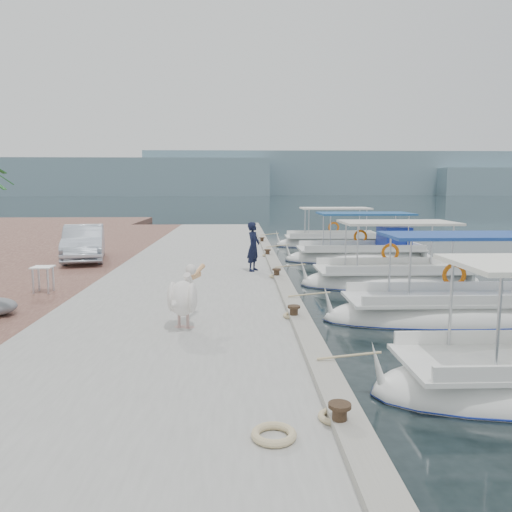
% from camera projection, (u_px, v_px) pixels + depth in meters
% --- Properties ---
extents(ground, '(400.00, 400.00, 0.00)m').
position_uv_depth(ground, '(292.00, 305.00, 14.54)').
color(ground, black).
rests_on(ground, ground).
extents(concrete_quay, '(6.00, 40.00, 0.50)m').
position_uv_depth(concrete_quay, '(202.00, 269.00, 19.35)').
color(concrete_quay, gray).
rests_on(concrete_quay, ground).
extents(quay_curb, '(0.44, 40.00, 0.12)m').
position_uv_depth(quay_curb, '(273.00, 261.00, 19.41)').
color(quay_curb, gray).
rests_on(quay_curb, concrete_quay).
extents(cobblestone_strip, '(4.00, 40.00, 0.50)m').
position_uv_depth(cobblestone_strip, '(72.00, 270.00, 19.18)').
color(cobblestone_strip, brown).
rests_on(cobblestone_strip, ground).
extents(distant_hills, '(330.00, 60.00, 18.00)m').
position_uv_depth(distant_hills, '(311.00, 177.00, 213.99)').
color(distant_hills, gray).
rests_on(distant_hills, ground).
extents(fishing_caique_b, '(7.05, 2.15, 2.83)m').
position_uv_depth(fishing_caique_b, '(458.00, 315.00, 12.92)').
color(fishing_caique_b, white).
rests_on(fishing_caique_b, ground).
extents(fishing_caique_c, '(6.40, 2.47, 2.83)m').
position_uv_depth(fishing_caique_c, '(391.00, 281.00, 17.52)').
color(fishing_caique_c, white).
rests_on(fishing_caique_c, ground).
extents(fishing_caique_d, '(7.06, 2.56, 2.83)m').
position_uv_depth(fishing_caique_d, '(362.00, 256.00, 23.35)').
color(fishing_caique_d, white).
rests_on(fishing_caique_d, ground).
extents(fishing_caique_e, '(6.57, 2.24, 2.83)m').
position_uv_depth(fishing_caique_e, '(332.00, 244.00, 29.06)').
color(fishing_caique_e, white).
rests_on(fishing_caique_e, ground).
extents(mooring_bollards, '(0.28, 20.28, 0.33)m').
position_uv_depth(mooring_bollards, '(277.00, 273.00, 15.92)').
color(mooring_bollards, black).
rests_on(mooring_bollards, concrete_quay).
extents(pelican, '(0.80, 1.65, 1.28)m').
position_uv_depth(pelican, '(184.00, 296.00, 10.36)').
color(pelican, tan).
rests_on(pelican, concrete_quay).
extents(fisherman, '(0.62, 0.74, 1.71)m').
position_uv_depth(fisherman, '(253.00, 247.00, 17.32)').
color(fisherman, black).
rests_on(fisherman, concrete_quay).
extents(parked_car, '(2.46, 4.50, 1.41)m').
position_uv_depth(parked_car, '(84.00, 243.00, 19.85)').
color(parked_car, silver).
rests_on(parked_car, cobblestone_strip).
extents(folding_table, '(0.55, 0.55, 0.73)m').
position_uv_depth(folding_table, '(43.00, 274.00, 13.80)').
color(folding_table, silver).
rests_on(folding_table, cobblestone_strip).
extents(rope_coil, '(0.54, 0.54, 0.10)m').
position_uv_depth(rope_coil, '(274.00, 434.00, 5.81)').
color(rope_coil, '#C6B284').
rests_on(rope_coil, concrete_quay).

